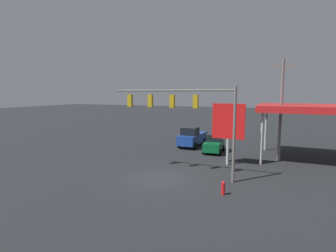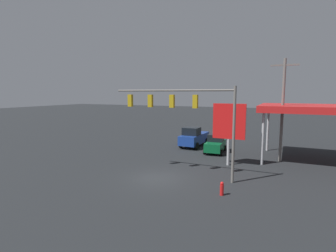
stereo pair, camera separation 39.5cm
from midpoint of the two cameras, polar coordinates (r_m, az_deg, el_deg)
The scene contains 8 objects.
ground_plane at distance 20.28m, azimuth -2.86°, elevation -11.28°, with size 200.00×200.00×0.00m, color black.
traffic_signal_assembly at distance 19.97m, azimuth 2.52°, elevation 3.98°, with size 9.77×0.43×6.92m.
utility_pole at distance 26.47m, azimuth 22.98°, elevation 3.67°, with size 2.40×0.26×9.53m.
gas_station_canopy at distance 27.89m, azimuth 29.02°, elevation 3.26°, with size 9.95×7.62×5.30m.
price_sign at distance 23.66m, azimuth 12.56°, elevation 0.67°, with size 2.84×0.27×5.50m.
hatchback_crossing at distance 28.95m, azimuth 9.62°, elevation -3.79°, with size 2.15×3.90×1.97m.
pickup_parked at distance 31.74m, azimuth 4.92°, elevation -2.44°, with size 2.46×5.29×2.40m.
fire_hydrant at distance 17.36m, azimuth 11.26°, elevation -13.13°, with size 0.24×0.24×0.88m.
Camera 1 is at (-8.38, 17.30, 6.45)m, focal length 28.00 mm.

